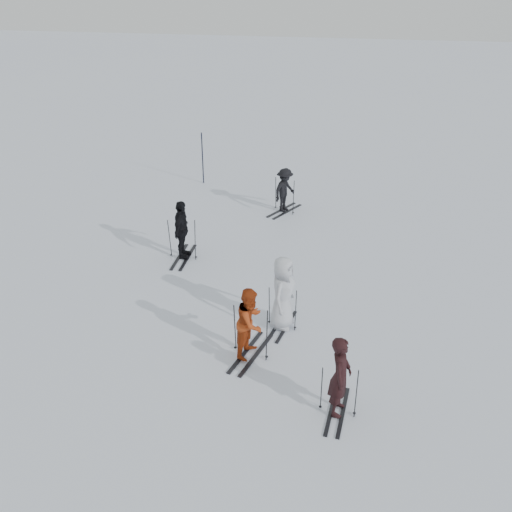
{
  "coord_description": "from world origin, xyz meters",
  "views": [
    {
      "loc": [
        2.73,
        -12.92,
        8.41
      ],
      "look_at": [
        0.0,
        1.0,
        1.0
      ],
      "focal_mm": 40.0,
      "sensor_mm": 36.0,
      "label": 1
    }
  ],
  "objects_px": {
    "skier_grey": "(283,294)",
    "skier_uphill_far": "(285,191)",
    "skier_red": "(251,323)",
    "piste_marker": "(203,158)",
    "skier_uphill_left": "(182,231)",
    "skier_near_dark": "(340,377)"
  },
  "relations": [
    {
      "from": "skier_uphill_left",
      "to": "skier_uphill_far",
      "type": "relative_size",
      "value": 1.14
    },
    {
      "from": "skier_near_dark",
      "to": "skier_uphill_left",
      "type": "relative_size",
      "value": 0.97
    },
    {
      "from": "skier_red",
      "to": "piste_marker",
      "type": "bearing_deg",
      "value": 35.29
    },
    {
      "from": "skier_grey",
      "to": "skier_uphill_left",
      "type": "distance_m",
      "value": 4.83
    },
    {
      "from": "piste_marker",
      "to": "skier_uphill_left",
      "type": "bearing_deg",
      "value": -79.62
    },
    {
      "from": "skier_red",
      "to": "piste_marker",
      "type": "height_order",
      "value": "piste_marker"
    },
    {
      "from": "skier_uphill_far",
      "to": "skier_grey",
      "type": "bearing_deg",
      "value": -144.49
    },
    {
      "from": "skier_red",
      "to": "skier_uphill_far",
      "type": "relative_size",
      "value": 1.08
    },
    {
      "from": "skier_red",
      "to": "skier_uphill_far",
      "type": "height_order",
      "value": "skier_red"
    },
    {
      "from": "skier_uphill_far",
      "to": "piste_marker",
      "type": "xyz_separation_m",
      "value": [
        -3.8,
        2.36,
        0.26
      ]
    },
    {
      "from": "skier_grey",
      "to": "skier_uphill_far",
      "type": "bearing_deg",
      "value": 18.5
    },
    {
      "from": "skier_grey",
      "to": "skier_uphill_left",
      "type": "xyz_separation_m",
      "value": [
        -3.65,
        3.16,
        -0.04
      ]
    },
    {
      "from": "skier_near_dark",
      "to": "skier_uphill_far",
      "type": "distance_m",
      "value": 10.7
    },
    {
      "from": "skier_near_dark",
      "to": "skier_uphill_left",
      "type": "height_order",
      "value": "skier_uphill_left"
    },
    {
      "from": "skier_grey",
      "to": "skier_uphill_far",
      "type": "relative_size",
      "value": 1.19
    },
    {
      "from": "skier_red",
      "to": "skier_grey",
      "type": "xyz_separation_m",
      "value": [
        0.56,
        1.3,
        0.09
      ]
    },
    {
      "from": "skier_uphill_left",
      "to": "skier_near_dark",
      "type": "bearing_deg",
      "value": -140.41
    },
    {
      "from": "skier_near_dark",
      "to": "skier_red",
      "type": "relative_size",
      "value": 1.03
    },
    {
      "from": "piste_marker",
      "to": "skier_grey",
      "type": "bearing_deg",
      "value": -63.66
    },
    {
      "from": "skier_grey",
      "to": "piste_marker",
      "type": "height_order",
      "value": "piste_marker"
    },
    {
      "from": "skier_red",
      "to": "skier_uphill_left",
      "type": "xyz_separation_m",
      "value": [
        -3.09,
        4.46,
        0.05
      ]
    },
    {
      "from": "skier_grey",
      "to": "skier_uphill_left",
      "type": "relative_size",
      "value": 1.04
    }
  ]
}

